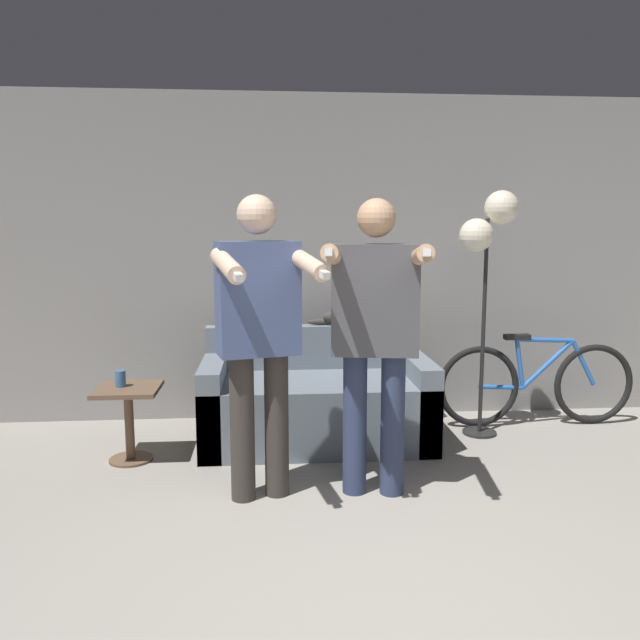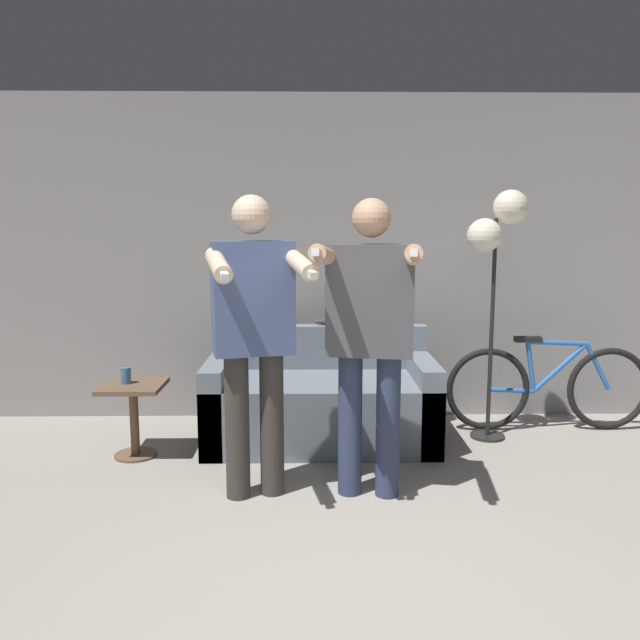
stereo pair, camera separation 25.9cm
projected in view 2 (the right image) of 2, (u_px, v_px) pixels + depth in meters
wall_back at (341, 259)px, 5.05m from camera, size 10.00×0.05×2.60m
couch at (321, 403)px, 4.56m from camera, size 1.64×0.84×0.81m
person_left at (254, 326)px, 3.51m from camera, size 0.63×0.76×1.74m
person_right at (370, 326)px, 3.52m from camera, size 0.63×0.74×1.72m
cat at (358, 316)px, 4.80m from camera, size 0.54×0.12×0.17m
floor_lamp at (497, 235)px, 4.45m from camera, size 0.43×0.25×1.82m
side_table at (134, 405)px, 4.24m from camera, size 0.41×0.41×0.51m
cup at (126, 375)px, 4.23m from camera, size 0.07×0.07×0.11m
bicycle at (548, 387)px, 4.80m from camera, size 1.58×0.07×0.73m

